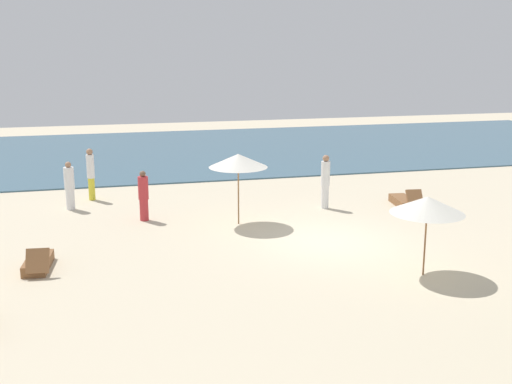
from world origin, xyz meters
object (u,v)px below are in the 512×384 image
umbrella_3 (427,205)px  person_0 (69,186)px  lounger_0 (38,263)px  lounger_2 (404,201)px  person_1 (144,196)px  person_2 (91,173)px  person_3 (325,181)px  umbrella_1 (238,161)px

umbrella_3 → person_0: (-9.00, 8.98, -0.98)m
umbrella_3 → lounger_0: umbrella_3 is taller
lounger_2 → person_0: person_0 is taller
umbrella_3 → lounger_0: (-9.61, 2.83, -1.68)m
person_1 → person_2: 3.75m
lounger_2 → person_2: (-11.06, 3.67, 0.86)m
umbrella_3 → lounger_2: bearing=67.0°
lounger_0 → person_3: 10.36m
person_0 → person_1: person_0 is taller
person_3 → person_0: bearing=167.1°
person_3 → umbrella_1: bearing=-160.5°
lounger_2 → person_2: size_ratio=0.88×
umbrella_1 → lounger_0: (-6.03, -2.89, -1.94)m
umbrella_1 → person_1: bearing=158.3°
umbrella_1 → umbrella_3: 6.76m
lounger_2 → person_0: size_ratio=0.99×
umbrella_1 → person_0: umbrella_1 is taller
lounger_0 → umbrella_3: bearing=-16.4°
person_1 → umbrella_3: bearing=-46.5°
person_0 → person_3: (8.86, -2.03, 0.13)m
lounger_2 → lounger_0: bearing=-163.2°
umbrella_3 → person_2: (-8.26, 10.24, -0.82)m
umbrella_3 → person_0: size_ratio=1.20×
lounger_0 → lounger_2: (12.41, 3.74, -0.00)m
person_3 → lounger_0: bearing=-156.5°
lounger_0 → person_2: (1.35, 7.41, 0.86)m
umbrella_3 → person_2: umbrella_3 is taller
person_0 → person_2: size_ratio=0.88×
umbrella_1 → umbrella_3: umbrella_1 is taller
person_3 → person_1: bearing=-179.6°
umbrella_3 → person_1: size_ratio=1.22×
lounger_0 → person_2: size_ratio=0.86×
lounger_2 → person_0: 12.06m
lounger_0 → lounger_2: lounger_0 is taller
lounger_2 → person_2: 11.68m
person_0 → lounger_2: bearing=-11.5°
person_0 → lounger_0: bearing=-95.7°
person_0 → person_1: size_ratio=1.02×
lounger_0 → person_2: person_2 is taller
person_2 → person_3: (8.13, -3.30, -0.03)m
person_0 → person_3: bearing=-12.9°
person_2 → person_0: bearing=-120.1°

